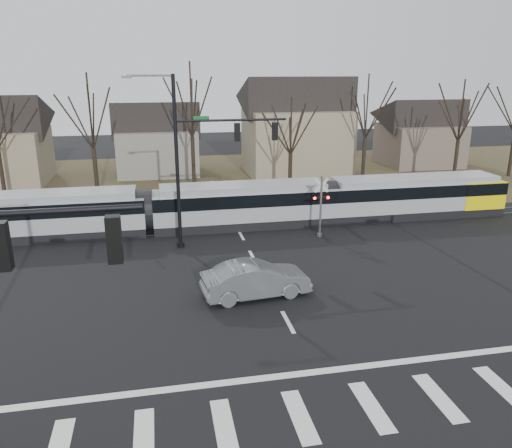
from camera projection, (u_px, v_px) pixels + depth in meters
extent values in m
plane|color=black|center=(301.00, 346.00, 19.63)|extent=(140.00, 140.00, 0.00)
cube|color=#38331E|center=(211.00, 179.00, 49.59)|extent=(140.00, 28.00, 0.01)
cube|color=silver|center=(144.00, 437.00, 14.76)|extent=(0.60, 2.60, 0.01)
cube|color=silver|center=(224.00, 426.00, 15.21)|extent=(0.60, 2.60, 0.01)
cube|color=silver|center=(300.00, 416.00, 15.66)|extent=(0.60, 2.60, 0.01)
cube|color=silver|center=(371.00, 406.00, 16.11)|extent=(0.60, 2.60, 0.01)
cube|color=silver|center=(439.00, 397.00, 16.56)|extent=(0.60, 2.60, 0.01)
cube|color=silver|center=(503.00, 389.00, 17.01)|extent=(0.60, 2.60, 0.01)
cube|color=silver|center=(315.00, 372.00, 17.94)|extent=(28.00, 0.35, 0.01)
cube|color=silver|center=(288.00, 322.00, 21.50)|extent=(0.18, 2.00, 0.01)
cube|color=silver|center=(268.00, 284.00, 25.25)|extent=(0.18, 2.00, 0.01)
cube|color=silver|center=(253.00, 257.00, 28.99)|extent=(0.18, 2.00, 0.01)
cube|color=silver|center=(241.00, 235.00, 32.74)|extent=(0.18, 2.00, 0.01)
cube|color=silver|center=(232.00, 218.00, 36.48)|extent=(0.18, 2.00, 0.01)
cube|color=silver|center=(224.00, 204.00, 40.23)|extent=(0.18, 2.00, 0.01)
cube|color=silver|center=(218.00, 193.00, 43.97)|extent=(0.18, 2.00, 0.01)
cube|color=silver|center=(213.00, 183.00, 47.72)|extent=(0.18, 2.00, 0.01)
cube|color=#59595E|center=(238.00, 230.00, 33.76)|extent=(90.00, 0.12, 0.06)
cube|color=#59595E|center=(235.00, 224.00, 35.07)|extent=(90.00, 0.12, 0.06)
cube|color=gray|center=(39.00, 216.00, 31.78)|extent=(13.23, 2.85, 2.97)
cube|color=black|center=(38.00, 207.00, 31.60)|extent=(13.25, 2.89, 0.87)
cube|color=gray|center=(243.00, 205.00, 34.27)|extent=(12.21, 2.85, 2.97)
cube|color=black|center=(243.00, 197.00, 34.09)|extent=(12.23, 2.89, 0.87)
cube|color=gray|center=(414.00, 196.00, 36.66)|extent=(13.23, 2.85, 2.97)
cube|color=black|center=(414.00, 188.00, 36.48)|extent=(13.25, 2.89, 0.87)
cube|color=#FFF007|center=(475.00, 192.00, 37.57)|extent=(3.26, 2.91, 1.98)
imported|color=slate|center=(256.00, 279.00, 23.75)|extent=(2.91, 5.55, 1.70)
cube|color=black|center=(1.00, 246.00, 10.38)|extent=(0.32, 0.32, 1.05)
cube|color=black|center=(114.00, 239.00, 10.81)|extent=(0.32, 0.32, 1.05)
sphere|color=#FF0C07|center=(113.00, 225.00, 10.71)|extent=(0.22, 0.22, 0.22)
cylinder|color=black|center=(177.00, 165.00, 29.07)|extent=(0.22, 0.22, 10.20)
cylinder|color=black|center=(181.00, 245.00, 30.54)|extent=(0.44, 0.44, 0.30)
cylinder|color=black|center=(232.00, 120.00, 28.94)|extent=(6.50, 0.14, 0.14)
cube|color=#0C5926|center=(201.00, 118.00, 28.56)|extent=(0.90, 0.03, 0.22)
cube|color=black|center=(237.00, 132.00, 29.20)|extent=(0.32, 0.32, 1.05)
sphere|color=#FF0C07|center=(237.00, 126.00, 29.11)|extent=(0.22, 0.22, 0.22)
cube|color=black|center=(275.00, 131.00, 29.63)|extent=(0.32, 0.32, 1.05)
sphere|color=#FF0C07|center=(275.00, 126.00, 29.53)|extent=(0.22, 0.22, 0.22)
cube|color=#59595B|center=(126.00, 77.00, 27.14)|extent=(0.55, 0.22, 0.14)
cylinder|color=#59595B|center=(321.00, 207.00, 31.96)|extent=(0.14, 0.14, 4.00)
cylinder|color=#59595B|center=(320.00, 235.00, 32.52)|extent=(0.36, 0.36, 0.20)
cube|color=silver|center=(322.00, 185.00, 31.54)|extent=(0.95, 0.04, 0.95)
cube|color=silver|center=(322.00, 185.00, 31.54)|extent=(0.95, 0.04, 0.95)
cube|color=black|center=(321.00, 198.00, 31.78)|extent=(1.00, 0.10, 0.12)
sphere|color=#FF0C07|center=(315.00, 198.00, 31.62)|extent=(0.18, 0.18, 0.18)
sphere|color=#FF0C07|center=(328.00, 198.00, 31.79)|extent=(0.18, 0.18, 0.18)
cube|color=slate|center=(158.00, 152.00, 51.73)|extent=(8.00, 7.00, 4.50)
cube|color=gray|center=(296.00, 142.00, 51.25)|extent=(10.00, 8.00, 6.50)
cube|color=brown|center=(419.00, 145.00, 56.24)|extent=(8.00, 7.00, 4.50)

